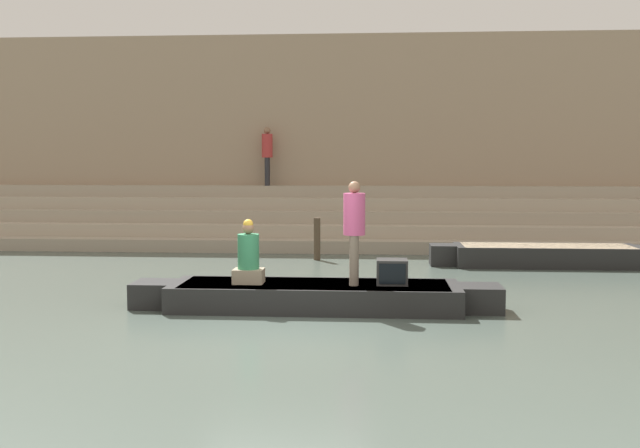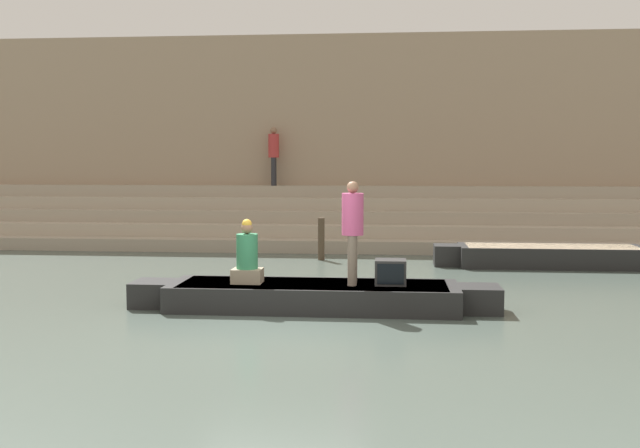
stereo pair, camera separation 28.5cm
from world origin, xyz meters
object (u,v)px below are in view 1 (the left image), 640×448
object	(u,v)px
rowboat_main	(315,295)
person_standing	(354,225)
tv_set	(392,272)
person_on_steps	(267,152)
person_rowing	(248,258)
mooring_post	(317,239)
moored_boat_shore	(546,255)

from	to	relation	value
rowboat_main	person_standing	xyz separation A→B (m)	(0.66, -0.06, 1.19)
rowboat_main	tv_set	bearing A→B (deg)	1.91
person_standing	person_on_steps	world-z (taller)	person_on_steps
person_rowing	person_on_steps	xyz separation A→B (m)	(-1.18, 10.41, 1.89)
person_standing	person_on_steps	xyz separation A→B (m)	(-2.95, 10.42, 1.33)
person_standing	tv_set	distance (m)	1.00
tv_set	person_standing	bearing A→B (deg)	-165.62
mooring_post	rowboat_main	bearing A→B (deg)	-85.92
rowboat_main	mooring_post	world-z (taller)	mooring_post
moored_boat_shore	person_standing	bearing A→B (deg)	-128.40
tv_set	moored_boat_shore	bearing A→B (deg)	62.82
person_rowing	rowboat_main	bearing A→B (deg)	-13.71
rowboat_main	person_on_steps	bearing A→B (deg)	103.38
person_on_steps	mooring_post	bearing A→B (deg)	150.14
tv_set	moored_boat_shore	distance (m)	6.64
person_standing	person_rowing	size ratio (longest dim) A/B	1.59
person_rowing	person_on_steps	size ratio (longest dim) A/B	0.61
moored_boat_shore	person_on_steps	distance (m)	9.15
person_rowing	moored_boat_shore	size ratio (longest dim) A/B	0.20
person_standing	mooring_post	xyz separation A→B (m)	(-1.10, 6.22, -0.89)
person_rowing	tv_set	xyz separation A→B (m)	(2.40, 0.07, -0.22)
mooring_post	tv_set	bearing A→B (deg)	-74.25
mooring_post	person_on_steps	size ratio (longest dim) A/B	0.59
tv_set	person_on_steps	xyz separation A→B (m)	(-3.58, 10.34, 2.11)
tv_set	person_on_steps	world-z (taller)	person_on_steps
moored_boat_shore	tv_set	bearing A→B (deg)	-124.55
rowboat_main	moored_boat_shore	xyz separation A→B (m)	(5.04, 5.49, 0.03)
moored_boat_shore	person_on_steps	xyz separation A→B (m)	(-7.33, 4.88, 2.49)
person_standing	moored_boat_shore	xyz separation A→B (m)	(4.38, 5.54, -1.16)
person_rowing	moored_boat_shore	distance (m)	8.30
rowboat_main	person_on_steps	world-z (taller)	person_on_steps
rowboat_main	person_rowing	size ratio (longest dim) A/B	5.73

